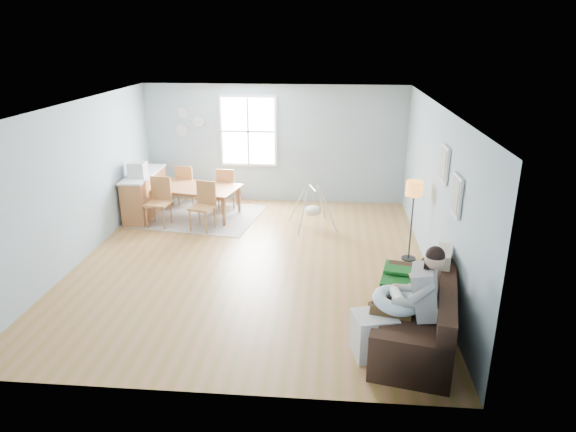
# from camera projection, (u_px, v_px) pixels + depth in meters

# --- Properties ---
(room) EXTENTS (8.40, 9.40, 3.90)m
(room) POSITION_uv_depth(u_px,v_px,m) (250.00, 123.00, 8.16)
(room) COLOR olive
(window) EXTENTS (1.32, 0.08, 1.62)m
(window) POSITION_uv_depth(u_px,v_px,m) (248.00, 131.00, 11.71)
(window) COLOR white
(window) RESTS_ON room
(pictures) EXTENTS (0.05, 1.34, 0.74)m
(pictures) POSITION_uv_depth(u_px,v_px,m) (450.00, 179.00, 7.12)
(pictures) COLOR white
(pictures) RESTS_ON room
(wall_plates) EXTENTS (0.67, 0.02, 0.66)m
(wall_plates) POSITION_uv_depth(u_px,v_px,m) (188.00, 122.00, 11.77)
(wall_plates) COLOR #889AA4
(wall_plates) RESTS_ON room
(sofa) EXTENTS (1.34, 2.29, 0.87)m
(sofa) POSITION_uv_depth(u_px,v_px,m) (420.00, 318.00, 6.59)
(sofa) COLOR black
(sofa) RESTS_ON room
(green_throw) EXTENTS (1.13, 1.01, 0.04)m
(green_throw) POSITION_uv_depth(u_px,v_px,m) (418.00, 276.00, 7.17)
(green_throw) COLOR #145920
(green_throw) RESTS_ON sofa
(beige_pillow) EXTENTS (0.24, 0.55, 0.53)m
(beige_pillow) POSITION_uv_depth(u_px,v_px,m) (443.00, 268.00, 6.87)
(beige_pillow) COLOR tan
(beige_pillow) RESTS_ON sofa
(father) EXTENTS (1.09, 0.60, 1.45)m
(father) POSITION_uv_depth(u_px,v_px,m) (411.00, 296.00, 6.19)
(father) COLOR gray
(father) RESTS_ON sofa
(nursing_pillow) EXTENTS (0.74, 0.73, 0.24)m
(nursing_pillow) POSITION_uv_depth(u_px,v_px,m) (396.00, 300.00, 6.27)
(nursing_pillow) COLOR #CAE1FD
(nursing_pillow) RESTS_ON father
(infant) EXTENTS (0.17, 0.38, 0.14)m
(infant) POSITION_uv_depth(u_px,v_px,m) (396.00, 294.00, 6.28)
(infant) COLOR white
(infant) RESTS_ON nursing_pillow
(toddler) EXTENTS (0.56, 0.33, 0.85)m
(toddler) POSITION_uv_depth(u_px,v_px,m) (418.00, 281.00, 6.65)
(toddler) COLOR white
(toddler) RESTS_ON sofa
(floor_lamp) EXTENTS (0.29, 0.29, 1.43)m
(floor_lamp) POSITION_uv_depth(u_px,v_px,m) (414.00, 195.00, 8.66)
(floor_lamp) COLOR black
(floor_lamp) RESTS_ON room
(storage_cube) EXTENTS (0.59, 0.56, 0.55)m
(storage_cube) POSITION_uv_depth(u_px,v_px,m) (373.00, 334.00, 6.29)
(storage_cube) COLOR silver
(storage_cube) RESTS_ON room
(rug) EXTENTS (2.93, 2.40, 0.01)m
(rug) POSITION_uv_depth(u_px,v_px,m) (196.00, 216.00, 11.19)
(rug) COLOR gray
(rug) RESTS_ON room
(dining_table) EXTENTS (2.04, 1.39, 0.66)m
(dining_table) POSITION_uv_depth(u_px,v_px,m) (195.00, 202.00, 11.08)
(dining_table) COLOR brown
(dining_table) RESTS_ON rug
(chair_sw) EXTENTS (0.49, 0.49, 1.00)m
(chair_sw) POSITION_uv_depth(u_px,v_px,m) (160.00, 198.00, 10.50)
(chair_sw) COLOR olive
(chair_sw) RESTS_ON rug
(chair_se) EXTENTS (0.55, 0.55, 0.98)m
(chair_se) POSITION_uv_depth(u_px,v_px,m) (204.00, 202.00, 10.29)
(chair_se) COLOR olive
(chair_se) RESTS_ON rug
(chair_nw) EXTENTS (0.49, 0.49, 0.95)m
(chair_nw) POSITION_uv_depth(u_px,v_px,m) (186.00, 183.00, 11.71)
(chair_nw) COLOR olive
(chair_nw) RESTS_ON rug
(chair_ne) EXTENTS (0.44, 0.44, 0.94)m
(chair_ne) POSITION_uv_depth(u_px,v_px,m) (227.00, 186.00, 11.50)
(chair_ne) COLOR olive
(chair_ne) RESTS_ON rug
(counter) EXTENTS (0.51, 1.68, 0.94)m
(counter) POSITION_uv_depth(u_px,v_px,m) (145.00, 194.00, 11.12)
(counter) COLOR brown
(counter) RESTS_ON room
(monitor) EXTENTS (0.34, 0.32, 0.32)m
(monitor) POSITION_uv_depth(u_px,v_px,m) (137.00, 170.00, 10.61)
(monitor) COLOR #B6B5BB
(monitor) RESTS_ON counter
(baby_swing) EXTENTS (1.03, 1.04, 0.84)m
(baby_swing) POSITION_uv_depth(u_px,v_px,m) (313.00, 210.00, 10.42)
(baby_swing) COLOR #B6B5BB
(baby_swing) RESTS_ON room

